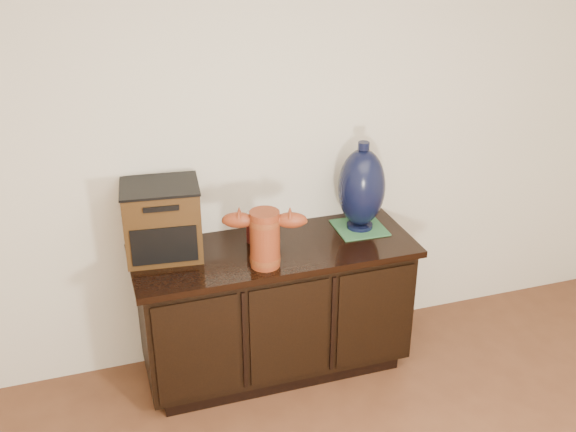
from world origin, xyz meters
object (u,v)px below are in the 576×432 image
object	(u,v)px
lamp_base	(362,188)
spray_can	(252,227)
terracotta_vessel	(265,236)
tv_radio	(162,220)
sideboard	(275,308)

from	to	relation	value
lamp_base	spray_can	xyz separation A→B (m)	(-0.59, 0.03, -0.16)
terracotta_vessel	tv_radio	distance (m)	0.52
spray_can	lamp_base	bearing A→B (deg)	-2.93
sideboard	terracotta_vessel	xyz separation A→B (m)	(-0.09, -0.16, 0.53)
sideboard	tv_radio	world-z (taller)	tv_radio
sideboard	lamp_base	xyz separation A→B (m)	(0.50, 0.07, 0.61)
sideboard	tv_radio	xyz separation A→B (m)	(-0.54, 0.11, 0.56)
tv_radio	lamp_base	distance (m)	1.05
terracotta_vessel	spray_can	distance (m)	0.27
spray_can	tv_radio	bearing A→B (deg)	179.52
sideboard	spray_can	distance (m)	0.47
sideboard	lamp_base	size ratio (longest dim) A/B	3.01
terracotta_vessel	tv_radio	bearing A→B (deg)	167.47
lamp_base	spray_can	size ratio (longest dim) A/B	2.86
lamp_base	spray_can	world-z (taller)	lamp_base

